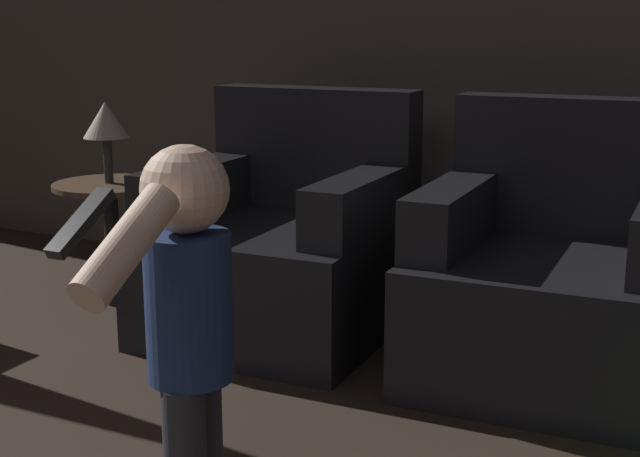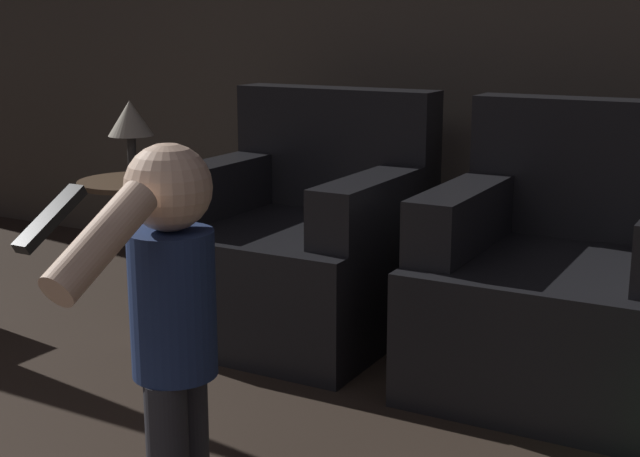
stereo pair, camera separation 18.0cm
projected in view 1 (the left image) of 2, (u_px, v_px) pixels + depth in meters
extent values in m
cube|color=black|center=(277.00, 278.00, 3.27)|extent=(0.83, 0.86, 0.41)
cube|color=black|center=(316.00, 148.00, 3.48)|extent=(0.82, 0.17, 0.46)
cube|color=black|center=(198.00, 189.00, 3.34)|extent=(0.17, 0.69, 0.20)
cube|color=black|center=(360.00, 204.00, 3.07)|extent=(0.17, 0.69, 0.20)
cube|color=black|center=(549.00, 316.00, 2.85)|extent=(0.84, 0.86, 0.41)
cube|color=black|center=(575.00, 165.00, 3.06)|extent=(0.82, 0.18, 0.46)
cube|color=black|center=(453.00, 214.00, 2.91)|extent=(0.18, 0.69, 0.20)
cylinder|color=#28282D|center=(202.00, 439.00, 2.09)|extent=(0.10, 0.10, 0.35)
cylinder|color=navy|center=(189.00, 307.00, 1.96)|extent=(0.19, 0.19, 0.33)
sphere|color=beige|center=(185.00, 189.00, 1.90)|extent=(0.19, 0.19, 0.19)
cylinder|color=beige|center=(208.00, 297.00, 2.07)|extent=(0.08, 0.08, 0.28)
cylinder|color=beige|center=(126.00, 246.00, 1.69)|extent=(0.08, 0.28, 0.21)
cube|color=black|center=(81.00, 222.00, 1.57)|extent=(0.04, 0.16, 0.10)
cylinder|color=black|center=(113.00, 247.00, 3.58)|extent=(0.06, 0.06, 0.48)
cylinder|color=#4C3826|center=(109.00, 185.00, 3.53)|extent=(0.45, 0.45, 0.02)
cylinder|color=#262626|center=(108.00, 160.00, 3.50)|extent=(0.04, 0.04, 0.18)
cone|color=#9E937F|center=(106.00, 120.00, 3.47)|extent=(0.18, 0.18, 0.14)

